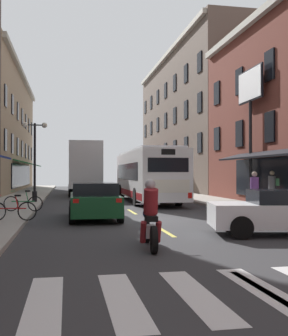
{
  "coord_description": "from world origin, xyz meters",
  "views": [
    {
      "loc": [
        -2.99,
        -15.91,
        1.81
      ],
      "look_at": [
        1.06,
        5.61,
        2.07
      ],
      "focal_mm": 44.03,
      "sensor_mm": 36.0,
      "label": 1
    }
  ],
  "objects_px": {
    "sedan_mid": "(288,211)",
    "bicycle_near": "(12,210)",
    "motorcycle_rider": "(150,219)",
    "bicycle_mid": "(23,203)",
    "pedestrian_mid": "(170,183)",
    "sedan_near": "(94,201)",
    "box_truck": "(85,169)",
    "sedan_far": "(78,184)",
    "pedestrian_near": "(272,188)",
    "street_lamp_twin": "(35,157)",
    "pedestrian_far": "(255,191)",
    "billboard_sign": "(250,100)",
    "transit_bus": "(147,175)"
  },
  "relations": [
    {
      "from": "sedan_mid",
      "to": "motorcycle_rider",
      "type": "distance_m",
      "value": 4.59
    },
    {
      "from": "bicycle_near",
      "to": "box_truck",
      "type": "bearing_deg",
      "value": 79.27
    },
    {
      "from": "pedestrian_mid",
      "to": "pedestrian_near",
      "type": "bearing_deg",
      "value": -94.43
    },
    {
      "from": "motorcycle_rider",
      "to": "bicycle_mid",
      "type": "bearing_deg",
      "value": 113.41
    },
    {
      "from": "billboard_sign",
      "to": "bicycle_mid",
      "type": "height_order",
      "value": "billboard_sign"
    },
    {
      "from": "box_truck",
      "to": "motorcycle_rider",
      "type": "distance_m",
      "value": 22.67
    },
    {
      "from": "pedestrian_far",
      "to": "street_lamp_twin",
      "type": "relative_size",
      "value": 0.37
    },
    {
      "from": "bicycle_near",
      "to": "pedestrian_far",
      "type": "distance_m",
      "value": 9.92
    },
    {
      "from": "sedan_far",
      "to": "street_lamp_twin",
      "type": "distance_m",
      "value": 18.68
    },
    {
      "from": "box_truck",
      "to": "sedan_far",
      "type": "xyz_separation_m",
      "value": [
        -0.22,
        10.66,
        -1.37
      ]
    },
    {
      "from": "pedestrian_far",
      "to": "bicycle_near",
      "type": "bearing_deg",
      "value": -145.56
    },
    {
      "from": "bicycle_mid",
      "to": "billboard_sign",
      "type": "bearing_deg",
      "value": 12.9
    },
    {
      "from": "billboard_sign",
      "to": "transit_bus",
      "type": "xyz_separation_m",
      "value": [
        -5.09,
        3.87,
        -4.19
      ]
    },
    {
      "from": "box_truck",
      "to": "bicycle_near",
      "type": "relative_size",
      "value": 4.24
    },
    {
      "from": "billboard_sign",
      "to": "sedan_near",
      "type": "relative_size",
      "value": 1.7
    },
    {
      "from": "sedan_far",
      "to": "street_lamp_twin",
      "type": "height_order",
      "value": "street_lamp_twin"
    },
    {
      "from": "sedan_far",
      "to": "pedestrian_far",
      "type": "relative_size",
      "value": 2.79
    },
    {
      "from": "sedan_near",
      "to": "motorcycle_rider",
      "type": "distance_m",
      "value": 6.55
    },
    {
      "from": "box_truck",
      "to": "pedestrian_mid",
      "type": "relative_size",
      "value": 4.24
    },
    {
      "from": "bicycle_near",
      "to": "pedestrian_mid",
      "type": "relative_size",
      "value": 1.0
    },
    {
      "from": "sedan_far",
      "to": "pedestrian_far",
      "type": "height_order",
      "value": "pedestrian_far"
    },
    {
      "from": "motorcycle_rider",
      "to": "street_lamp_twin",
      "type": "xyz_separation_m",
      "value": [
        -3.81,
        14.95,
        2.01
      ]
    },
    {
      "from": "bicycle_mid",
      "to": "pedestrian_mid",
      "type": "distance_m",
      "value": 16.1
    },
    {
      "from": "transit_bus",
      "to": "bicycle_near",
      "type": "distance_m",
      "value": 12.34
    },
    {
      "from": "pedestrian_near",
      "to": "street_lamp_twin",
      "type": "bearing_deg",
      "value": 83.41
    },
    {
      "from": "bicycle_near",
      "to": "sedan_far",
      "type": "bearing_deg",
      "value": 83.74
    },
    {
      "from": "bicycle_mid",
      "to": "bicycle_near",
      "type": "bearing_deg",
      "value": -90.25
    },
    {
      "from": "sedan_near",
      "to": "street_lamp_twin",
      "type": "distance_m",
      "value": 9.17
    },
    {
      "from": "pedestrian_far",
      "to": "street_lamp_twin",
      "type": "bearing_deg",
      "value": 165.77
    },
    {
      "from": "sedan_mid",
      "to": "bicycle_near",
      "type": "height_order",
      "value": "sedan_mid"
    },
    {
      "from": "transit_bus",
      "to": "pedestrian_near",
      "type": "distance_m",
      "value": 8.28
    },
    {
      "from": "pedestrian_near",
      "to": "street_lamp_twin",
      "type": "relative_size",
      "value": 0.39
    },
    {
      "from": "box_truck",
      "to": "sedan_far",
      "type": "distance_m",
      "value": 10.75
    },
    {
      "from": "sedan_near",
      "to": "bicycle_mid",
      "type": "bearing_deg",
      "value": 140.65
    },
    {
      "from": "pedestrian_far",
      "to": "pedestrian_mid",
      "type": "bearing_deg",
      "value": 115.6
    },
    {
      "from": "billboard_sign",
      "to": "motorcycle_rider",
      "type": "distance_m",
      "value": 15.04
    },
    {
      "from": "pedestrian_mid",
      "to": "transit_bus",
      "type": "bearing_deg",
      "value": -129.39
    },
    {
      "from": "sedan_near",
      "to": "pedestrian_mid",
      "type": "distance_m",
      "value": 16.63
    },
    {
      "from": "pedestrian_near",
      "to": "pedestrian_far",
      "type": "height_order",
      "value": "pedestrian_near"
    },
    {
      "from": "billboard_sign",
      "to": "sedan_mid",
      "type": "xyz_separation_m",
      "value": [
        -3.66,
        -10.29,
        -5.19
      ]
    },
    {
      "from": "pedestrian_near",
      "to": "motorcycle_rider",
      "type": "bearing_deg",
      "value": 159.1
    },
    {
      "from": "pedestrian_far",
      "to": "sedan_mid",
      "type": "bearing_deg",
      "value": -80.04
    },
    {
      "from": "bicycle_mid",
      "to": "pedestrian_mid",
      "type": "xyz_separation_m",
      "value": [
        9.86,
        12.71,
        0.52
      ]
    },
    {
      "from": "bicycle_mid",
      "to": "street_lamp_twin",
      "type": "bearing_deg",
      "value": 89.72
    },
    {
      "from": "sedan_far",
      "to": "billboard_sign",
      "type": "bearing_deg",
      "value": -67.81
    },
    {
      "from": "motorcycle_rider",
      "to": "bicycle_mid",
      "type": "height_order",
      "value": "motorcycle_rider"
    },
    {
      "from": "sedan_far",
      "to": "pedestrian_near",
      "type": "distance_m",
      "value": 25.92
    },
    {
      "from": "billboard_sign",
      "to": "street_lamp_twin",
      "type": "height_order",
      "value": "billboard_sign"
    },
    {
      "from": "billboard_sign",
      "to": "pedestrian_far",
      "type": "bearing_deg",
      "value": -113.47
    },
    {
      "from": "billboard_sign",
      "to": "motorcycle_rider",
      "type": "bearing_deg",
      "value": -124.77
    }
  ]
}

